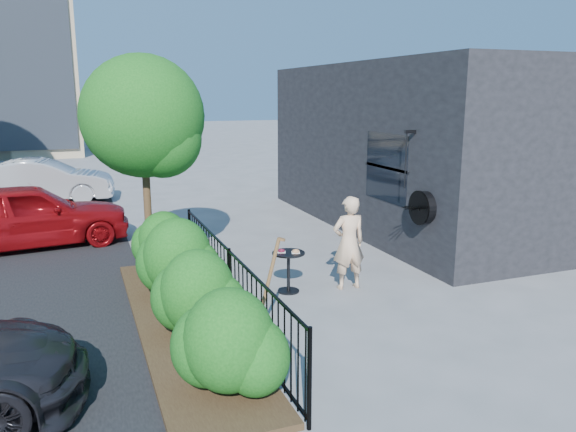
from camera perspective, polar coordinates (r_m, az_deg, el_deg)
name	(u,v)px	position (r m, az deg, el deg)	size (l,w,h in m)	color
ground	(322,306)	(9.02, 3.51, -9.12)	(120.00, 120.00, 0.00)	gray
shop_building	(446,145)	(15.16, 15.74, 6.98)	(6.22, 9.00, 4.00)	black
fence	(230,284)	(8.35, -5.93, -6.85)	(0.05, 6.05, 1.10)	black
planting_bed	(184,324)	(8.40, -10.55, -10.69)	(1.30, 6.00, 0.08)	#382616
shrubs	(188,277)	(8.28, -10.17, -6.14)	(1.10, 5.60, 1.24)	#135515
patio_tree	(147,124)	(10.48, -14.13, 9.06)	(2.20, 2.20, 3.94)	#3F2B19
cafe_table	(289,265)	(9.47, 0.05, -4.96)	(0.55, 0.55, 0.74)	black
woman	(349,243)	(9.62, 6.19, -2.72)	(0.59, 0.39, 1.62)	beige
shovel	(265,296)	(7.58, -2.38, -8.15)	(0.50, 0.19, 1.47)	brown
car_red	(28,215)	(13.39, -24.92, 0.07)	(1.69, 4.20, 1.43)	#A10D12
car_silver	(43,181)	(18.74, -23.61, 3.27)	(1.43, 4.09, 1.35)	#B9B9BE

